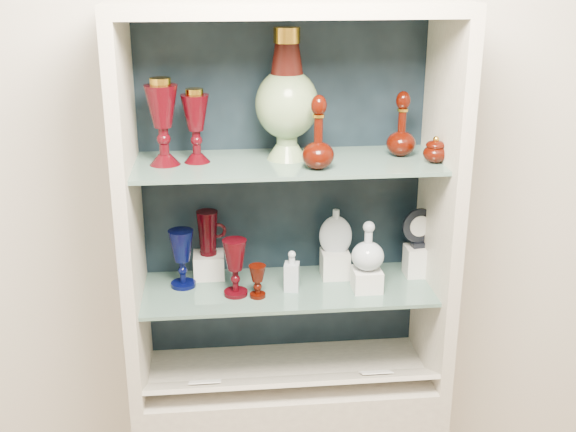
{
  "coord_description": "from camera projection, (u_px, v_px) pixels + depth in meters",
  "views": [
    {
      "loc": [
        -0.21,
        -0.56,
        2.05
      ],
      "look_at": [
        0.0,
        1.53,
        1.3
      ],
      "focal_mm": 45.0,
      "sensor_mm": 36.0,
      "label": 1
    }
  ],
  "objects": [
    {
      "name": "riser_cameo_medallion",
      "position": [
        417.0,
        261.0,
        2.4
      ],
      "size": [
        0.08,
        0.08,
        0.1
      ],
      "primitive_type": "cube",
      "color": "silver",
      "rests_on": "shelf_lower"
    },
    {
      "name": "enamel_urn",
      "position": [
        287.0,
        95.0,
        2.15
      ],
      "size": [
        0.24,
        0.24,
        0.39
      ],
      "primitive_type": null,
      "rotation": [
        0.0,
        0.0,
        0.32
      ],
      "color": "#134A30",
      "rests_on": "shelf_upper"
    },
    {
      "name": "lidded_bowl",
      "position": [
        435.0,
        149.0,
        2.16
      ],
      "size": [
        0.09,
        0.09,
        0.08
      ],
      "primitive_type": null,
      "rotation": [
        0.0,
        0.0,
        -0.18
      ],
      "color": "#420C03",
      "rests_on": "shelf_upper"
    },
    {
      "name": "riser_ruby_pitcher",
      "position": [
        209.0,
        265.0,
        2.39
      ],
      "size": [
        0.1,
        0.1,
        0.08
      ],
      "primitive_type": "cube",
      "color": "silver",
      "rests_on": "shelf_lower"
    },
    {
      "name": "ruby_decanter_b",
      "position": [
        402.0,
        122.0,
        2.21
      ],
      "size": [
        0.1,
        0.1,
        0.21
      ],
      "primitive_type": null,
      "rotation": [
        0.0,
        0.0,
        0.05
      ],
      "color": "#420C03",
      "rests_on": "shelf_upper"
    },
    {
      "name": "pedestal_lamp_left",
      "position": [
        196.0,
        126.0,
        2.14
      ],
      "size": [
        0.09,
        0.09,
        0.22
      ],
      "primitive_type": null,
      "rotation": [
        0.0,
        0.0,
        0.06
      ],
      "color": "#40060C",
      "rests_on": "shelf_upper"
    },
    {
      "name": "clear_round_decanter",
      "position": [
        368.0,
        247.0,
        2.26
      ],
      "size": [
        0.1,
        0.1,
        0.15
      ],
      "primitive_type": null,
      "rotation": [
        0.0,
        0.0,
        0.01
      ],
      "color": "#ADBBC7",
      "rests_on": "riser_clear_round_decanter"
    },
    {
      "name": "cabinet_side_left",
      "position": [
        130.0,
        214.0,
        2.17
      ],
      "size": [
        0.04,
        0.4,
        1.15
      ],
      "primitive_type": "cube",
      "color": "#B7AF9D",
      "rests_on": "cabinet_base"
    },
    {
      "name": "cabinet_back_panel",
      "position": [
        282.0,
        190.0,
        2.39
      ],
      "size": [
        0.98,
        0.02,
        1.15
      ],
      "primitive_type": "cube",
      "color": "black",
      "rests_on": "cabinet_base"
    },
    {
      "name": "shelf_lower",
      "position": [
        287.0,
        288.0,
        2.33
      ],
      "size": [
        0.92,
        0.34,
        0.01
      ],
      "primitive_type": "cube",
      "color": "slate",
      "rests_on": "cabinet_side_left"
    },
    {
      "name": "pedestal_lamp_right",
      "position": [
        163.0,
        122.0,
        2.11
      ],
      "size": [
        0.13,
        0.13,
        0.26
      ],
      "primitive_type": null,
      "rotation": [
        0.0,
        0.0,
        0.34
      ],
      "color": "#40060C",
      "rests_on": "shelf_upper"
    },
    {
      "name": "riser_clear_round_decanter",
      "position": [
        367.0,
        280.0,
        2.3
      ],
      "size": [
        0.09,
        0.09,
        0.07
      ],
      "primitive_type": "cube",
      "color": "silver",
      "rests_on": "shelf_lower"
    },
    {
      "name": "clear_square_bottle",
      "position": [
        292.0,
        271.0,
        2.28
      ],
      "size": [
        0.06,
        0.06,
        0.13
      ],
      "primitive_type": null,
      "rotation": [
        0.0,
        0.0,
        -0.22
      ],
      "color": "#ADBBC7",
      "rests_on": "shelf_lower"
    },
    {
      "name": "ruby_goblet_small",
      "position": [
        258.0,
        281.0,
        2.24
      ],
      "size": [
        0.07,
        0.07,
        0.11
      ],
      "primitive_type": null,
      "rotation": [
        0.0,
        0.0,
        0.37
      ],
      "color": "#420C03",
      "rests_on": "shelf_lower"
    },
    {
      "name": "ruby_pitcher",
      "position": [
        208.0,
        233.0,
        2.36
      ],
      "size": [
        0.11,
        0.08,
        0.15
      ],
      "primitive_type": null,
      "rotation": [
        0.0,
        0.0,
        -0.04
      ],
      "color": "#40060C",
      "rests_on": "riser_ruby_pitcher"
    },
    {
      "name": "shelf_upper",
      "position": [
        287.0,
        163.0,
        2.19
      ],
      "size": [
        0.92,
        0.34,
        0.01
      ],
      "primitive_type": "cube",
      "color": "slate",
      "rests_on": "cabinet_side_left"
    },
    {
      "name": "cameo_medallion",
      "position": [
        419.0,
        227.0,
        2.36
      ],
      "size": [
        0.12,
        0.06,
        0.14
      ],
      "primitive_type": null,
      "rotation": [
        0.0,
        0.0,
        0.15
      ],
      "color": "black",
      "rests_on": "riser_cameo_medallion"
    },
    {
      "name": "ruby_decanter_a",
      "position": [
        318.0,
        128.0,
        2.06
      ],
      "size": [
        0.12,
        0.12,
        0.24
      ],
      "primitive_type": null,
      "rotation": [
        0.0,
        0.0,
        0.36
      ],
      "color": "#420C03",
      "rests_on": "shelf_upper"
    },
    {
      "name": "riser_flat_flask",
      "position": [
        335.0,
        264.0,
        2.39
      ],
      "size": [
        0.09,
        0.09,
        0.09
      ],
      "primitive_type": "cube",
      "color": "silver",
      "rests_on": "shelf_lower"
    },
    {
      "name": "cabinet_top_cap",
      "position": [
        288.0,
        8.0,
        2.02
      ],
      "size": [
        1.0,
        0.4,
        0.04
      ],
      "primitive_type": "cube",
      "color": "#B7AF9D",
      "rests_on": "cabinet_side_left"
    },
    {
      "name": "ruby_goblet_tall",
      "position": [
        235.0,
        268.0,
        2.24
      ],
      "size": [
        0.1,
        0.1,
        0.18
      ],
      "primitive_type": null,
      "rotation": [
        0.0,
        0.0,
        -0.3
      ],
      "color": "#40060C",
      "rests_on": "shelf_lower"
    },
    {
      "name": "cabinet_side_right",
      "position": [
        440.0,
        203.0,
        2.26
      ],
      "size": [
        0.04,
        0.4,
        1.15
      ],
      "primitive_type": "cube",
      "color": "#B7AF9D",
      "rests_on": "cabinet_base"
    },
    {
      "name": "wall_back",
      "position": [
        281.0,
        166.0,
        2.4
      ],
      "size": [
        3.5,
        0.02,
        2.8
      ],
      "primitive_type": "cube",
      "color": "silver",
      "rests_on": "ground"
    },
    {
      "name": "label_card_1",
      "position": [
        376.0,
        372.0,
        2.32
      ],
      "size": [
        0.1,
        0.06,
        0.03
      ],
      "primitive_type": "cube",
      "rotation": [
        -0.44,
        0.0,
        0.0
      ],
      "color": "white",
      "rests_on": "label_ledge"
    },
    {
      "name": "label_ledge",
      "position": [
        292.0,
        381.0,
        2.3
      ],
      "size": [
        0.92,
        0.17,
        0.09
      ],
      "primitive_type": "cube",
      "rotation": [
        -0.44,
        0.0,
        0.0
      ],
      "color": "#B7AF9D",
      "rests_on": "cabinet_base"
    },
    {
      "name": "flat_flask",
      "position": [
        336.0,
        230.0,
        2.35
      ],
      "size": [
        0.11,
        0.06,
        0.15
      ],
      "primitive_type": null,
      "rotation": [
        0.0,
        0.0,
        -0.15
      ],
      "color": "silver",
      "rests_on": "riser_flat_flask"
    },
    {
      "name": "label_card_0",
      "position": [
        205.0,
        382.0,
        2.27
      ],
      "size": [
        0.1,
        0.06,
        0.03
      ],
      "primitive_type": "cube",
      "rotation": [
        -0.44,
        0.0,
        0.0
      ],
      "color": "white",
      "rests_on": "label_ledge"
    },
    {
      "name": "cobalt_goblet",
      "position": [
        182.0,
        259.0,
        2.3
      ],
      "size": [
        0.09,
        0.09,
        0.19
      ],
      "primitive_type": null,
      "rotation": [
        0.0,
        0.0,
        0.13
      ],
      "color": "#050839",
      "rests_on": "shelf_lower"
    }
  ]
}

